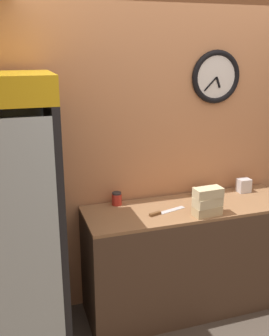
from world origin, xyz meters
TOP-DOWN VIEW (x-y plane):
  - wall_back at (0.00, 1.16)m, footprint 5.20×0.10m
  - prep_counter at (0.00, 0.83)m, footprint 1.75×0.56m
  - beverage_cooler at (-1.43, 0.83)m, footprint 0.73×0.65m
  - sandwich_stack_bottom at (0.03, 0.63)m, footprint 0.23×0.13m
  - sandwich_stack_middle at (0.03, 0.63)m, footprint 0.23×0.14m
  - sandwich_stack_top at (0.03, 0.63)m, footprint 0.22×0.12m
  - sandwich_flat_left at (0.21, 0.98)m, footprint 0.24×0.18m
  - chefs_knife at (-0.28, 0.77)m, footprint 0.33×0.13m
  - condiment_jar at (-0.57, 1.04)m, footprint 0.08×0.08m
  - napkin_dispenser at (0.58, 0.98)m, footprint 0.11×0.09m

SIDE VIEW (x-z plane):
  - prep_counter at x=0.00m, z-range 0.00..0.94m
  - chefs_knife at x=-0.28m, z-range 0.93..0.96m
  - sandwich_flat_left at x=0.21m, z-range 0.94..1.01m
  - sandwich_stack_bottom at x=0.03m, z-range 0.94..1.01m
  - condiment_jar at x=-0.57m, z-range 0.94..1.04m
  - napkin_dispenser at x=0.58m, z-range 0.94..1.06m
  - sandwich_stack_middle at x=0.03m, z-range 1.01..1.09m
  - beverage_cooler at x=-1.43m, z-range 0.09..2.11m
  - sandwich_stack_top at x=0.03m, z-range 1.09..1.16m
  - wall_back at x=0.00m, z-range 0.01..2.71m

